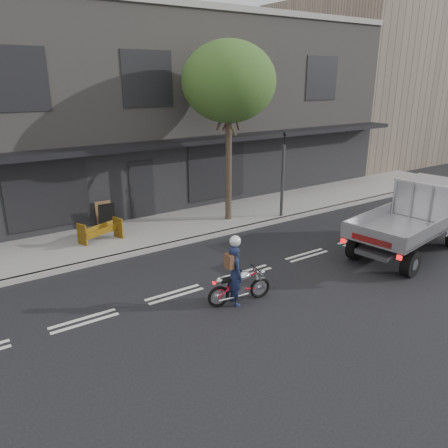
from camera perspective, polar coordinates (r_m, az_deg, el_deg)
ground at (r=12.92m, az=3.05°, el=-6.39°), size 80.00×80.00×0.00m
sidewalk at (r=16.61m, az=-6.69°, el=-0.40°), size 32.00×3.20×0.15m
kerb at (r=15.28m, az=-3.92°, el=-2.03°), size 32.00×0.20×0.15m
building_main at (r=21.85m, az=-15.35°, el=14.19°), size 26.00×10.00×8.00m
building_neighbour at (r=34.04m, az=19.75°, el=16.86°), size 14.00×10.00×10.00m
street_tree at (r=16.40m, az=0.63°, el=18.01°), size 3.40×3.40×6.74m
traffic_light_pole at (r=17.39m, az=7.66°, el=5.83°), size 0.12×0.12×3.50m
motorcycle at (r=11.15m, az=2.06°, el=-8.02°), size 1.73×0.52×0.90m
rider at (r=10.93m, az=1.43°, el=-6.70°), size 0.47×0.63×1.57m
flatbed_ute at (r=16.13m, az=24.86°, el=1.90°), size 5.13×2.72×2.26m
construction_barrier at (r=15.18m, az=-15.59°, el=-1.03°), size 1.44×0.99×0.75m
sandwich_board at (r=16.66m, az=-15.08°, el=1.09°), size 0.61×0.43×0.94m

